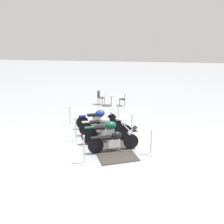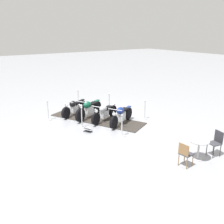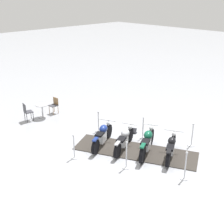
% 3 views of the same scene
% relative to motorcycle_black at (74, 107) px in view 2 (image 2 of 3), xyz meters
% --- Properties ---
extents(ground_plane, '(80.00, 80.00, 0.00)m').
position_rel_motorcycle_black_xyz_m(ground_plane, '(1.32, 0.68, -0.46)').
color(ground_plane, '#A8AAB2').
extents(display_platform, '(5.30, 3.61, 0.03)m').
position_rel_motorcycle_black_xyz_m(display_platform, '(1.32, 0.68, -0.44)').
color(display_platform, '#38332D').
rests_on(display_platform, ground_plane).
extents(motorcycle_black, '(1.17, 1.95, 0.92)m').
position_rel_motorcycle_black_xyz_m(motorcycle_black, '(0.00, 0.00, 0.00)').
color(motorcycle_black, black).
rests_on(motorcycle_black, display_platform).
extents(motorcycle_forest, '(1.14, 2.13, 1.04)m').
position_rel_motorcycle_black_xyz_m(motorcycle_forest, '(0.89, 0.43, 0.06)').
color(motorcycle_forest, black).
rests_on(motorcycle_forest, display_platform).
extents(motorcycle_chrome, '(1.05, 2.07, 0.92)m').
position_rel_motorcycle_black_xyz_m(motorcycle_chrome, '(1.78, 0.86, 0.03)').
color(motorcycle_chrome, black).
rests_on(motorcycle_chrome, display_platform).
extents(motorcycle_navy, '(1.17, 2.04, 0.94)m').
position_rel_motorcycle_black_xyz_m(motorcycle_navy, '(2.67, 1.30, 0.04)').
color(motorcycle_navy, black).
rests_on(motorcycle_navy, display_platform).
extents(stanchion_left_rear, '(0.29, 0.29, 1.06)m').
position_rel_motorcycle_black_xyz_m(stanchion_left_rear, '(2.71, 2.84, -0.09)').
color(stanchion_left_rear, silver).
rests_on(stanchion_left_rear, ground_plane).
extents(stanchion_left_mid, '(0.32, 0.32, 1.14)m').
position_rel_motorcycle_black_xyz_m(stanchion_left_mid, '(0.74, 1.87, -0.08)').
color(stanchion_left_mid, silver).
rests_on(stanchion_left_mid, ground_plane).
extents(stanchion_right_mid, '(0.30, 0.30, 1.05)m').
position_rel_motorcycle_black_xyz_m(stanchion_right_mid, '(1.91, -0.52, -0.09)').
color(stanchion_right_mid, silver).
rests_on(stanchion_right_mid, ground_plane).
extents(stanchion_left_front, '(0.30, 0.30, 1.13)m').
position_rel_motorcycle_black_xyz_m(stanchion_left_front, '(-1.24, 0.90, -0.06)').
color(stanchion_left_front, silver).
rests_on(stanchion_left_front, ground_plane).
extents(stanchion_right_rear, '(0.35, 0.35, 1.03)m').
position_rel_motorcycle_black_xyz_m(stanchion_right_rear, '(3.88, 0.45, -0.15)').
color(stanchion_right_rear, silver).
rests_on(stanchion_right_rear, ground_plane).
extents(stanchion_right_front, '(0.34, 0.34, 1.06)m').
position_rel_motorcycle_black_xyz_m(stanchion_right_front, '(-0.07, -1.48, -0.13)').
color(stanchion_right_front, silver).
rests_on(stanchion_right_front, ground_plane).
extents(info_placard, '(0.46, 0.38, 0.21)m').
position_rel_motorcycle_black_xyz_m(info_placard, '(2.58, -0.57, -0.40)').
color(info_placard, '#333338').
rests_on(info_placard, ground_plane).
extents(cafe_table, '(0.72, 0.72, 0.75)m').
position_rel_motorcycle_black_xyz_m(cafe_table, '(7.21, 1.47, 0.10)').
color(cafe_table, '#B7B7BC').
rests_on(cafe_table, ground_plane).
extents(cafe_chair_near_table, '(0.43, 0.43, 0.88)m').
position_rel_motorcycle_black_xyz_m(cafe_chair_near_table, '(7.28, 0.66, 0.06)').
color(cafe_chair_near_table, olive).
rests_on(cafe_chair_near_table, ground_plane).
extents(cafe_chair_across_table, '(0.47, 0.47, 0.97)m').
position_rel_motorcycle_black_xyz_m(cafe_chair_across_table, '(7.36, 2.28, 0.10)').
color(cafe_chair_across_table, '#2D2D33').
rests_on(cafe_chair_across_table, ground_plane).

